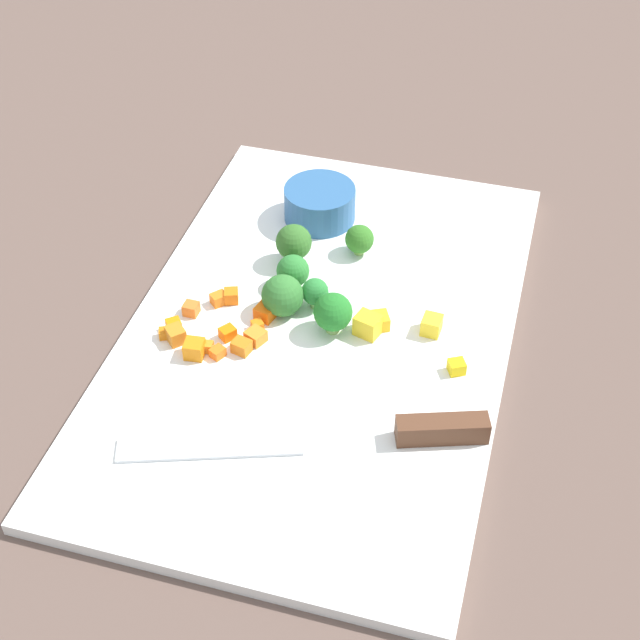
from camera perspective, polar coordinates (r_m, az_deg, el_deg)
The scene contains 28 objects.
ground_plane at distance 0.87m, azimuth 0.00°, elevation -1.07°, with size 4.00×4.00×0.00m, color brown.
cutting_board at distance 0.86m, azimuth 0.00°, elevation -0.78°, with size 0.54×0.34×0.01m, color white.
prep_bowl at distance 0.98m, azimuth -0.02°, elevation 7.05°, with size 0.07×0.07×0.04m, color #2D5D92.
chef_knife at distance 0.76m, azimuth 3.58°, elevation -6.90°, with size 0.12×0.29×0.02m.
carrot_dice_0 at distance 0.87m, azimuth -3.25°, elevation 0.63°, with size 0.02×0.02×0.01m, color orange.
carrot_dice_1 at distance 0.84m, azimuth -6.21°, elevation -1.96°, with size 0.01×0.01×0.01m, color orange.
carrot_dice_2 at distance 0.84m, azimuth -7.61°, elevation -1.75°, with size 0.02×0.02×0.02m, color orange.
carrot_dice_3 at distance 0.85m, azimuth -5.60°, elevation -0.79°, with size 0.01×0.01×0.01m, color orange.
carrot_dice_4 at distance 0.85m, azimuth -8.72°, elevation -0.90°, with size 0.02×0.01×0.01m, color orange.
carrot_dice_5 at distance 0.84m, azimuth -4.76°, elevation -1.60°, with size 0.01×0.02×0.01m, color orange.
carrot_dice_6 at distance 0.86m, azimuth -9.33°, elevation -0.80°, with size 0.01×0.01×0.01m, color orange.
carrot_dice_7 at distance 0.84m, azimuth -6.84°, elevation -1.63°, with size 0.01×0.01×0.01m, color orange.
carrot_dice_8 at distance 0.88m, azimuth -7.80°, elevation 0.67°, with size 0.01×0.01×0.01m, color orange.
carrot_dice_9 at distance 0.85m, azimuth -3.91°, elevation -0.99°, with size 0.02×0.02×0.01m, color orange.
carrot_dice_10 at distance 0.86m, azimuth -8.83°, elevation -0.35°, with size 0.01×0.01×0.01m, color orange.
carrot_dice_11 at distance 0.89m, azimuth -6.13°, elevation 1.28°, with size 0.01×0.01×0.01m, color orange.
carrot_dice_12 at distance 0.86m, azimuth -3.80°, elevation -0.34°, with size 0.01×0.01×0.01m, color orange.
carrot_dice_13 at distance 0.89m, azimuth -5.39°, elevation 1.45°, with size 0.01×0.01×0.01m, color orange.
pepper_dice_0 at distance 0.86m, azimuth 3.64°, elevation -0.05°, with size 0.02×0.02×0.01m, color yellow.
pepper_dice_1 at distance 0.83m, azimuth 8.26°, elevation -2.82°, with size 0.01×0.01×0.01m, color yellow.
pepper_dice_2 at distance 0.86m, azimuth 6.77°, elevation -0.30°, with size 0.02×0.02×0.02m, color yellow.
pepper_dice_3 at distance 0.85m, azimuth 2.91°, elevation -0.31°, with size 0.02×0.02×0.02m, color yellow.
broccoli_floret_0 at distance 0.93m, azimuth 2.40°, elevation 4.89°, with size 0.03×0.03×0.03m.
broccoli_floret_1 at distance 0.89m, azimuth -1.65°, elevation 2.96°, with size 0.03×0.03×0.03m.
broccoli_floret_2 at distance 0.85m, azimuth 0.83°, elevation 0.54°, with size 0.04×0.04×0.04m.
broccoli_floret_3 at distance 0.92m, azimuth -1.60°, elevation 4.69°, with size 0.04×0.04×0.04m.
broccoli_floret_4 at distance 0.87m, azimuth -2.28°, elevation 1.47°, with size 0.04×0.04×0.04m.
broccoli_floret_5 at distance 0.87m, azimuth -0.30°, elevation 1.70°, with size 0.03×0.03×0.03m.
Camera 1 is at (-0.60, -0.17, 0.60)m, focal length 52.92 mm.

